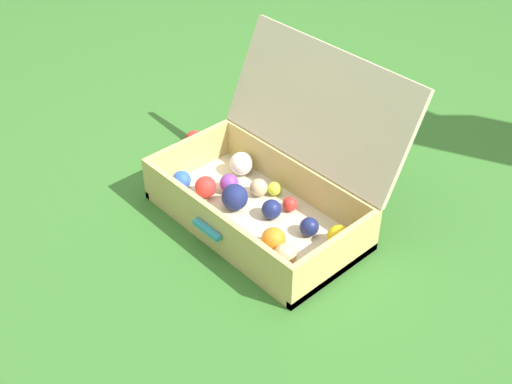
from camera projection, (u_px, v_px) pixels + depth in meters
ground_plane at (249, 200)px, 2.16m from camera, size 16.00×16.00×0.00m
open_suitcase at (271, 186)px, 2.04m from camera, size 0.67×0.54×0.48m
stray_ball_on_grass at (195, 140)px, 2.38m from camera, size 0.07×0.07×0.07m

